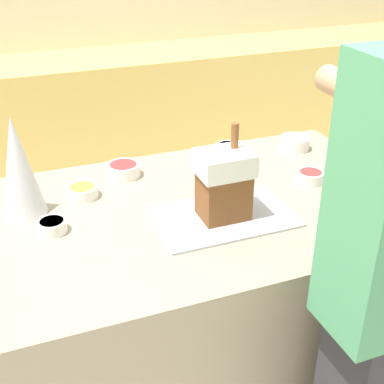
{
  "coord_description": "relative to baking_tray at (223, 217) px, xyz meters",
  "views": [
    {
      "loc": [
        -0.5,
        -1.46,
        1.78
      ],
      "look_at": [
        0.07,
        0.0,
        0.94
      ],
      "focal_mm": 50.0,
      "sensor_mm": 36.0,
      "label": 1
    }
  ],
  "objects": [
    {
      "name": "candy_bowl_center_rear",
      "position": [
        -0.4,
        0.31,
        0.02
      ],
      "size": [
        0.11,
        0.11,
        0.04
      ],
      "color": "white",
      "rests_on": "kitchen_island"
    },
    {
      "name": "candy_bowl_behind_tray",
      "position": [
        -0.22,
        0.42,
        0.02
      ],
      "size": [
        0.13,
        0.13,
        0.05
      ],
      "color": "white",
      "rests_on": "kitchen_island"
    },
    {
      "name": "kitchen_island",
      "position": [
        -0.14,
        0.1,
        -0.45
      ],
      "size": [
        1.7,
        0.93,
        0.88
      ],
      "color": "gray",
      "rests_on": "ground_plane"
    },
    {
      "name": "back_cabinet_block",
      "position": [
        -0.14,
        2.11,
        -0.43
      ],
      "size": [
        6.0,
        0.6,
        0.91
      ],
      "color": "#DBBC60",
      "rests_on": "ground_plane"
    },
    {
      "name": "candy_bowl_near_tray_right",
      "position": [
        0.41,
        0.12,
        0.02
      ],
      "size": [
        0.1,
        0.1,
        0.04
      ],
      "color": "white",
      "rests_on": "kitchen_island"
    },
    {
      "name": "gingerbread_house",
      "position": [
        0.0,
        0.0,
        0.12
      ],
      "size": [
        0.17,
        0.14,
        0.31
      ],
      "color": "brown",
      "rests_on": "baking_tray"
    },
    {
      "name": "candy_bowl_beside_tree",
      "position": [
        -0.53,
        0.11,
        0.02
      ],
      "size": [
        0.09,
        0.09,
        0.04
      ],
      "color": "white",
      "rests_on": "kitchen_island"
    },
    {
      "name": "baking_tray",
      "position": [
        0.0,
        0.0,
        0.0
      ],
      "size": [
        0.45,
        0.29,
        0.01
      ],
      "color": "#B2B2BC",
      "rests_on": "kitchen_island"
    },
    {
      "name": "candy_bowl_far_right",
      "position": [
        0.23,
        0.47,
        0.02
      ],
      "size": [
        0.1,
        0.1,
        0.04
      ],
      "color": "white",
      "rests_on": "kitchen_island"
    },
    {
      "name": "decorative_tree",
      "position": [
        -0.6,
        0.27,
        0.16
      ],
      "size": [
        0.15,
        0.15,
        0.34
      ],
      "color": "silver",
      "rests_on": "kitchen_island"
    },
    {
      "name": "candy_bowl_near_tray_left",
      "position": [
        0.51,
        0.4,
        0.03
      ],
      "size": [
        0.12,
        0.12,
        0.05
      ],
      "color": "white",
      "rests_on": "kitchen_island"
    }
  ]
}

